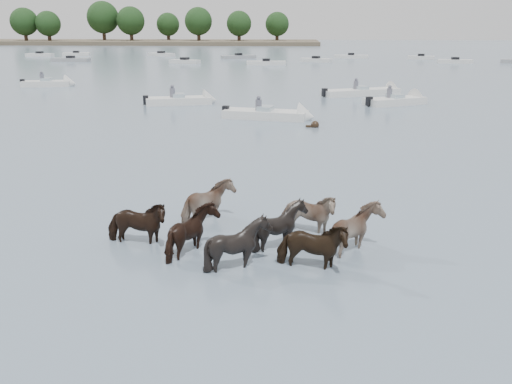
{
  "coord_description": "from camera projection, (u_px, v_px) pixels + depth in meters",
  "views": [
    {
      "loc": [
        3.12,
        -11.04,
        5.18
      ],
      "look_at": [
        2.22,
        2.15,
        1.1
      ],
      "focal_mm": 37.96,
      "sensor_mm": 36.0,
      "label": 1
    }
  ],
  "objects": [
    {
      "name": "ground",
      "position": [
        152.0,
        264.0,
        12.26
      ],
      "size": [
        400.0,
        400.0,
        0.0
      ],
      "primitive_type": "plane",
      "color": "slate",
      "rests_on": "ground"
    },
    {
      "name": "shoreline",
      "position": [
        46.0,
        42.0,
        159.63
      ],
      "size": [
        160.0,
        30.0,
        1.0
      ],
      "primitive_type": "cube",
      "color": "#4C4233",
      "rests_on": "ground"
    },
    {
      "name": "pony_herd",
      "position": [
        255.0,
        230.0,
        13.07
      ],
      "size": [
        6.92,
        4.5,
        1.42
      ],
      "color": "black",
      "rests_on": "ground"
    },
    {
      "name": "swimming_pony",
      "position": [
        314.0,
        125.0,
        28.73
      ],
      "size": [
        0.72,
        0.44,
        0.44
      ],
      "color": "black",
      "rests_on": "ground"
    },
    {
      "name": "motorboat_a",
      "position": [
        189.0,
        101.0,
        37.26
      ],
      "size": [
        5.12,
        2.92,
        1.92
      ],
      "rotation": [
        0.0,
        0.0,
        0.29
      ],
      "color": "silver",
      "rests_on": "ground"
    },
    {
      "name": "motorboat_b",
      "position": [
        278.0,
        115.0,
        31.18
      ],
      "size": [
        5.55,
        2.6,
        1.92
      ],
      "rotation": [
        0.0,
        0.0,
        -0.2
      ],
      "color": "silver",
      "rests_on": "ground"
    },
    {
      "name": "motorboat_c",
      "position": [
        370.0,
        92.0,
        42.1
      ],
      "size": [
        6.77,
        4.18,
        1.92
      ],
      "rotation": [
        0.0,
        0.0,
        0.42
      ],
      "color": "silver",
      "rests_on": "ground"
    },
    {
      "name": "motorboat_d",
      "position": [
        403.0,
        101.0,
        37.19
      ],
      "size": [
        4.92,
        3.68,
        1.92
      ],
      "rotation": [
        0.0,
        0.0,
        0.5
      ],
      "color": "silver",
      "rests_on": "ground"
    },
    {
      "name": "motorboat_f",
      "position": [
        55.0,
        83.0,
        48.16
      ],
      "size": [
        4.85,
        2.4,
        1.92
      ],
      "rotation": [
        0.0,
        0.0,
        0.18
      ],
      "color": "silver",
      "rests_on": "ground"
    },
    {
      "name": "distant_flotilla",
      "position": [
        271.0,
        58.0,
        84.22
      ],
      "size": [
        104.65,
        24.75,
        0.93
      ],
      "color": "gray",
      "rests_on": "ground"
    },
    {
      "name": "treeline",
      "position": [
        28.0,
        21.0,
        157.56
      ],
      "size": [
        148.36,
        21.18,
        12.01
      ],
      "color": "#382619",
      "rests_on": "ground"
    }
  ]
}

